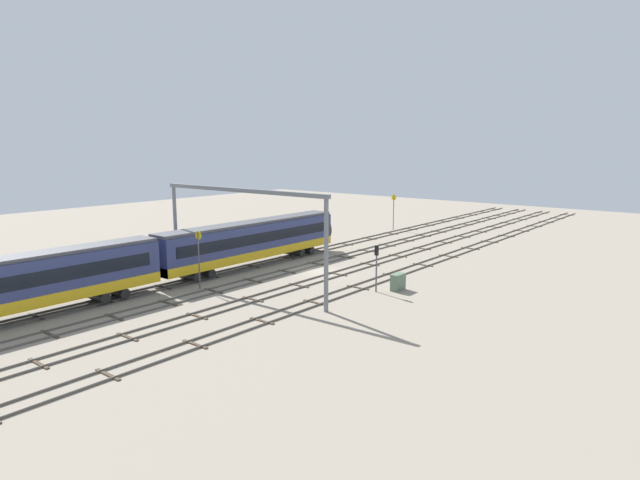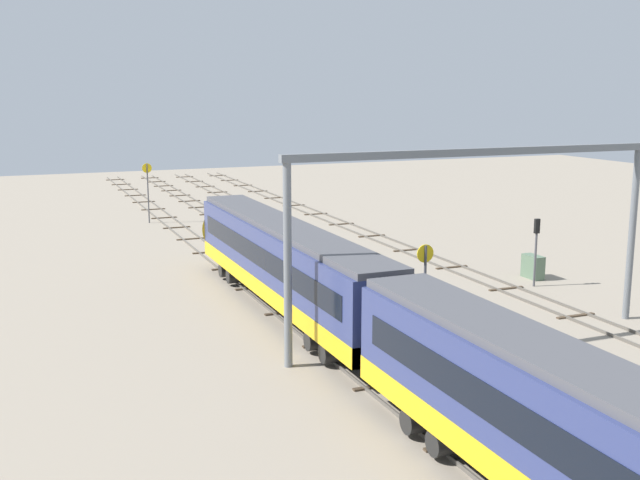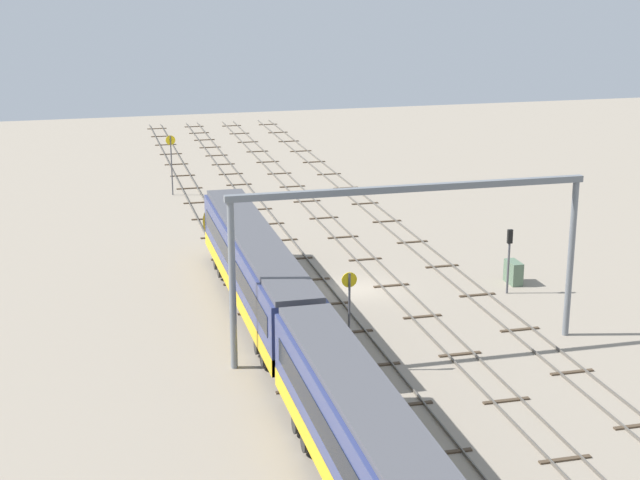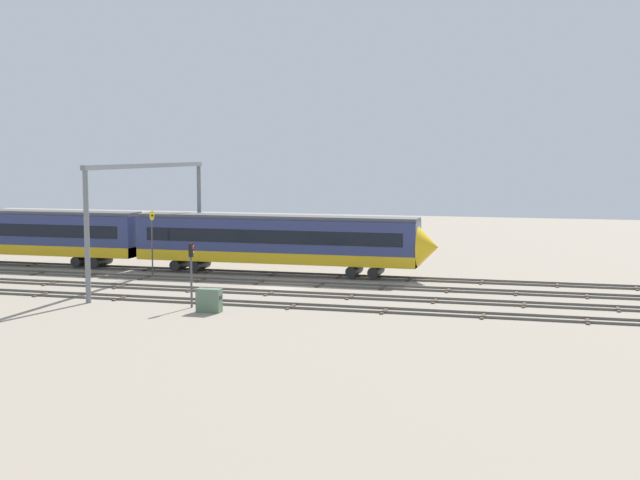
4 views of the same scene
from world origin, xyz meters
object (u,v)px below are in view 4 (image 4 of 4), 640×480
object	(u,v)px
overhead_gantry	(150,193)
relay_cabinet	(209,300)
speed_sign_near_foreground	(152,235)
train	(21,235)
signal_light_trackside_departure	(191,265)

from	to	relation	value
overhead_gantry	relay_cabinet	xyz separation A→B (m)	(9.25, -10.61, -6.26)
overhead_gantry	speed_sign_near_foreground	size ratio (longest dim) A/B	3.67
overhead_gantry	speed_sign_near_foreground	bearing A→B (deg)	115.00
train	signal_light_trackside_departure	distance (m)	28.80
train	relay_cabinet	world-z (taller)	train
overhead_gantry	relay_cabinet	distance (m)	15.40
speed_sign_near_foreground	train	bearing A→B (deg)	168.01
train	speed_sign_near_foreground	size ratio (longest dim) A/B	13.99
speed_sign_near_foreground	relay_cabinet	distance (m)	18.34
overhead_gantry	signal_light_trackside_departure	xyz separation A→B (m)	(7.51, -9.38, -4.22)
speed_sign_near_foreground	signal_light_trackside_departure	bearing A→B (deg)	-54.86
relay_cabinet	overhead_gantry	bearing A→B (deg)	131.07
train	signal_light_trackside_departure	bearing A→B (deg)	-34.40
signal_light_trackside_departure	speed_sign_near_foreground	bearing A→B (deg)	125.14
overhead_gantry	speed_sign_near_foreground	distance (m)	5.58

